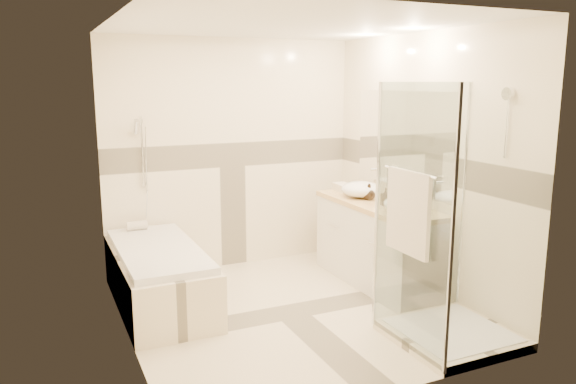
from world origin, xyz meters
name	(u,v)px	position (x,y,z in m)	size (l,w,h in m)	color
room	(295,174)	(0.06, 0.01, 1.26)	(2.82, 3.02, 2.52)	#F1E1C0
bathtub	(159,273)	(-1.02, 0.65, 0.31)	(0.75, 1.70, 0.56)	#F6E6C5
vanity	(377,243)	(1.12, 0.30, 0.43)	(0.58, 1.62, 0.85)	white
shower_enclosure	(436,279)	(0.83, -0.97, 0.51)	(0.96, 0.93, 2.04)	#F6E6C5
vessel_sink_near	(361,189)	(1.10, 0.61, 0.93)	(0.41, 0.41, 0.16)	white
vessel_sink_far	(404,204)	(1.10, -0.15, 0.93)	(0.38, 0.38, 0.15)	white
faucet_near	(378,179)	(1.32, 0.61, 1.03)	(0.12, 0.03, 0.30)	silver
faucet_far	(424,194)	(1.32, -0.15, 1.01)	(0.11, 0.03, 0.27)	silver
amenity_bottle_a	(386,197)	(1.10, 0.15, 0.94)	(0.08, 0.08, 0.17)	black
amenity_bottle_b	(369,192)	(1.10, 0.45, 0.93)	(0.13, 0.13, 0.17)	black
folded_towels	(343,187)	(1.10, 0.98, 0.89)	(0.15, 0.25, 0.08)	white
rolled_towel	(137,226)	(-1.09, 1.34, 0.61)	(0.09, 0.09, 0.20)	white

